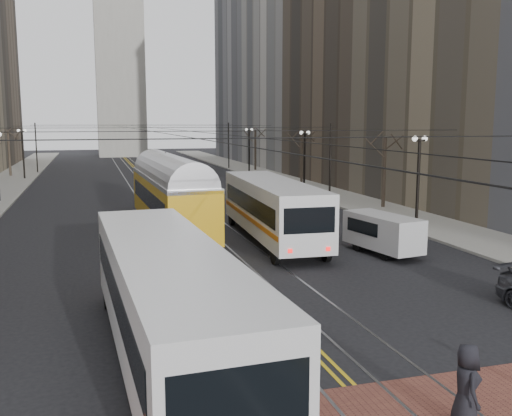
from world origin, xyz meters
TOP-DOWN VIEW (x-y plane):
  - ground at (0.00, 0.00)m, footprint 260.00×260.00m
  - sidewalk_right at (15.00, 45.00)m, footprint 5.00×140.00m
  - streetcar_rails at (0.00, 45.00)m, footprint 4.80×130.00m
  - centre_lines at (0.00, 45.00)m, footprint 0.42×130.00m
  - building_right_mid at (25.50, 46.00)m, footprint 16.00×20.00m
  - building_right_far at (25.50, 86.00)m, footprint 16.00×20.00m
  - lamp_posts at (-0.00, 28.75)m, footprint 27.60×57.20m
  - street_trees at (0.00, 35.25)m, footprint 31.68×53.28m
  - trolley_wires at (0.00, 34.83)m, footprint 25.96×120.00m
  - transit_bus at (-4.30, 1.59)m, footprint 3.40×13.72m
  - streetcar at (-1.46, 21.84)m, footprint 3.37×15.49m
  - rear_bus at (3.62, 16.87)m, footprint 3.50×13.32m
  - cargo_van at (8.07, 12.13)m, footprint 2.53×4.84m
  - sedan_grey at (9.42, 23.61)m, footprint 2.30×4.29m
  - sedan_silver at (10.16, 43.71)m, footprint 2.32×4.71m
  - pedestrian_a at (1.61, -3.51)m, footprint 0.84×1.07m

SIDE VIEW (x-z plane):
  - ground at x=0.00m, z-range 0.00..0.00m
  - streetcar_rails at x=0.00m, z-range 0.00..0.01m
  - centre_lines at x=0.00m, z-range 0.01..0.01m
  - sidewalk_right at x=15.00m, z-range 0.00..0.15m
  - sedan_grey at x=9.42m, z-range 0.00..1.39m
  - sedan_silver at x=10.16m, z-range 0.00..1.49m
  - pedestrian_a at x=1.61m, z-range 0.01..1.93m
  - cargo_van at x=8.07m, z-range 0.00..2.04m
  - transit_bus at x=-4.30m, z-range 0.00..3.40m
  - rear_bus at x=3.62m, z-range 0.00..3.44m
  - streetcar at x=-1.46m, z-range 0.00..3.63m
  - street_trees at x=0.00m, z-range 0.00..5.60m
  - lamp_posts at x=0.00m, z-range 0.00..5.60m
  - trolley_wires at x=0.00m, z-range 0.47..7.07m
  - building_right_mid at x=25.50m, z-range 0.00..34.00m
  - building_right_far at x=25.50m, z-range 0.00..40.00m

